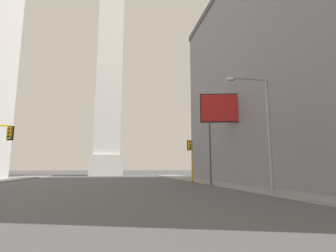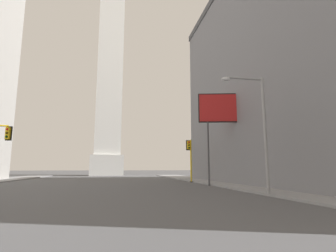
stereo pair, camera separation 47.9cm
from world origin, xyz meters
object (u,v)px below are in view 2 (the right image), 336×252
obelisk (111,68)px  street_lamp (258,121)px  billboard_sign (226,111)px  traffic_light_mid_right (190,154)px

obelisk → street_lamp: size_ratio=7.04×
obelisk → billboard_sign: size_ratio=5.79×
obelisk → street_lamp: (11.37, -49.86, -22.17)m
obelisk → traffic_light_mid_right: (11.36, -33.08, -23.55)m
traffic_light_mid_right → street_lamp: size_ratio=0.67×
traffic_light_mid_right → street_lamp: 16.83m
obelisk → traffic_light_mid_right: size_ratio=10.44×
obelisk → street_lamp: obelisk is taller
street_lamp → traffic_light_mid_right: bearing=90.0°
obelisk → billboard_sign: 46.45m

